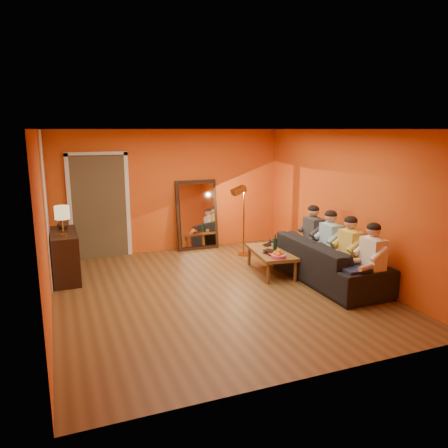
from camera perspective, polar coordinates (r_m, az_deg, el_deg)
name	(u,v)px	position (r m, az deg, el deg)	size (l,w,h in m)	color
room_shell	(207,209)	(7.21, -2.21, 1.91)	(5.00, 5.50, 2.60)	brown
white_accent	(46,206)	(8.19, -22.24, 2.24)	(0.02, 1.90, 2.58)	white
doorway_recess	(99,206)	(9.33, -16.03, 2.25)	(1.06, 0.30, 2.10)	#3F2D19
door_jamb_left	(70,209)	(9.18, -19.49, 1.86)	(0.08, 0.06, 2.20)	white
door_jamb_right	(128,205)	(9.28, -12.46, 2.39)	(0.08, 0.06, 2.20)	white
door_header	(96,154)	(9.09, -16.36, 8.78)	(1.22, 0.06, 0.08)	white
mirror_frame	(197,215)	(9.59, -3.55, 1.21)	(0.92, 0.06, 1.52)	black
mirror_glass	(198,215)	(9.56, -3.47, 1.17)	(0.78, 0.02, 1.36)	white
sideboard	(65,256)	(8.18, -20.03, -3.90)	(0.44, 1.18, 0.85)	black
table_lamp	(63,221)	(7.73, -20.33, 0.37)	(0.24, 0.24, 0.51)	beige
sofa	(327,260)	(7.84, 13.25, -4.64)	(0.97, 2.47, 0.72)	black
coffee_table	(271,262)	(8.11, 6.15, -4.92)	(0.62, 1.22, 0.42)	brown
floor_lamp	(244,222)	(9.05, 2.60, 0.29)	(0.30, 0.24, 1.44)	#B48234
dog	(296,253)	(8.29, 9.39, -3.72)	(0.37, 0.57, 0.67)	olive
person_far_left	(372,262)	(7.09, 18.81, -4.68)	(0.70, 0.44, 1.22)	silver
person_mid_left	(350,252)	(7.50, 16.11, -3.59)	(0.70, 0.44, 1.22)	gold
person_mid_right	(330,244)	(7.92, 13.71, -2.61)	(0.70, 0.44, 1.22)	#91C2E1
person_far_right	(313,237)	(8.36, 11.56, -1.73)	(0.70, 0.44, 1.22)	#323337
fruit_bowl	(278,253)	(7.60, 7.10, -3.84)	(0.26, 0.26, 0.16)	#C7466D
wine_bottle	(275,243)	(7.99, 6.69, -2.47)	(0.07, 0.07, 0.31)	black
tumbler	(274,246)	(8.19, 6.55, -2.88)	(0.10, 0.10, 0.09)	#B27F3F
laptop	(271,245)	(8.43, 6.17, -2.68)	(0.32, 0.21, 0.03)	black
book_lower	(267,254)	(7.80, 5.69, -3.92)	(0.17, 0.23, 0.02)	black
book_mid	(268,253)	(7.80, 5.73, -3.74)	(0.20, 0.27, 0.02)	#AE1316
book_upper	(268,252)	(7.77, 5.73, -3.64)	(0.17, 0.22, 0.02)	black
vase	(62,224)	(8.30, -20.35, 0.04)	(0.19, 0.19, 0.20)	black
flowers	(61,212)	(8.26, -20.46, 1.51)	(0.17, 0.17, 0.39)	#AE1316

